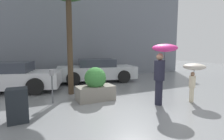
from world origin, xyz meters
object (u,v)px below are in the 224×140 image
at_px(planter_box, 95,86).
at_px(newspaper_box, 18,105).
at_px(person_adult, 162,61).
at_px(person_child, 194,71).
at_px(parked_car_near, 97,71).
at_px(parked_car_far, 7,77).
at_px(parking_meter, 52,79).

relative_size(planter_box, newspaper_box, 1.53).
relative_size(person_adult, person_child, 1.48).
height_order(parked_car_near, newspaper_box, parked_car_near).
bearing_deg(newspaper_box, planter_box, 20.97).
bearing_deg(planter_box, newspaper_box, -159.03).
height_order(person_child, parked_car_near, person_child).
height_order(person_child, newspaper_box, person_child).
bearing_deg(parked_car_far, parked_car_near, -66.61).
bearing_deg(parked_car_far, person_child, -110.93).
bearing_deg(parking_meter, person_adult, -28.52).
height_order(person_adult, parking_meter, person_adult).
height_order(planter_box, newspaper_box, planter_box).
relative_size(person_child, parked_car_far, 0.28).
relative_size(parked_car_far, newspaper_box, 5.48).
bearing_deg(person_child, parked_car_far, 127.61).
relative_size(parked_car_near, newspaper_box, 5.30).
distance_m(person_adult, parked_car_near, 5.17).
xyz_separation_m(person_child, newspaper_box, (-5.63, 0.76, -0.69)).
height_order(planter_box, person_adult, person_adult).
bearing_deg(parking_meter, parked_car_near, 48.13).
distance_m(person_child, parked_car_near, 5.59).
xyz_separation_m(person_adult, newspaper_box, (-4.35, 0.52, -1.05)).
distance_m(person_child, parked_car_far, 7.85).
relative_size(planter_box, parked_car_far, 0.28).
bearing_deg(parked_car_far, parking_meter, -133.01).
xyz_separation_m(planter_box, parked_car_far, (-3.10, 3.06, 0.08)).
relative_size(person_child, newspaper_box, 1.55).
height_order(person_adult, newspaper_box, person_adult).
distance_m(person_child, parking_meter, 5.04).
xyz_separation_m(planter_box, parked_car_near, (1.45, 3.60, 0.08)).
distance_m(parking_meter, newspaper_box, 1.69).
height_order(parking_meter, newspaper_box, parking_meter).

